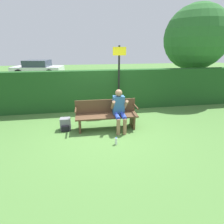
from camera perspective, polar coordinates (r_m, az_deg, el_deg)
ground_plane at (r=5.50m, az=-1.71°, el=-5.39°), size 40.00×40.00×0.00m
hedge_back at (r=6.95m, az=-3.73°, el=7.08°), size 12.00×0.36×1.56m
park_bench at (r=5.38m, az=-1.86°, el=-0.75°), size 1.88×0.51×0.88m
person_seated at (r=5.23m, az=2.40°, el=1.13°), size 0.48×0.66×1.22m
backpack at (r=5.55m, az=-14.95°, el=-3.90°), size 0.30×0.31×0.37m
water_bottle at (r=4.63m, az=1.35°, el=-9.46°), size 0.06×0.06×0.20m
signpost at (r=6.57m, az=2.29°, el=12.14°), size 0.47×0.09×2.44m
parked_car at (r=16.23m, az=-23.01°, el=12.93°), size 4.19×2.41×1.32m
tree at (r=9.55m, az=25.65°, el=20.92°), size 2.88×2.88×4.21m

